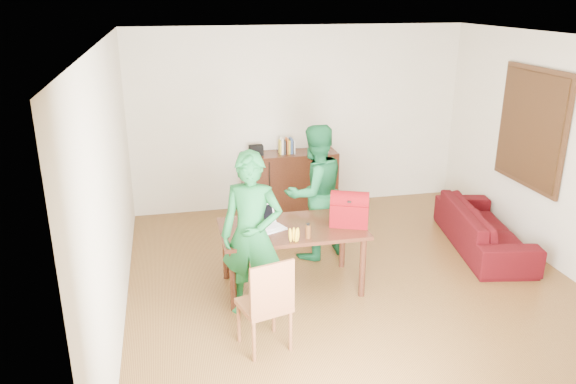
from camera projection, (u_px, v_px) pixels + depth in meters
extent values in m
cube|color=#4C2C13|center=(356.00, 292.00, 6.32)|extent=(5.00, 5.50, 0.10)
cube|color=white|center=(367.00, 34.00, 5.38)|extent=(5.00, 5.50, 0.10)
cube|color=beige|center=(298.00, 118.00, 8.42)|extent=(5.00, 0.10, 2.70)
cube|color=beige|center=(522.00, 315.00, 3.27)|extent=(5.00, 0.10, 2.70)
cube|color=beige|center=(106.00, 191.00, 5.33)|extent=(0.10, 5.50, 2.70)
cube|color=beige|center=(574.00, 158.00, 6.37)|extent=(0.10, 5.50, 2.70)
cube|color=#3F2614|center=(532.00, 128.00, 6.92)|extent=(0.04, 1.28, 1.48)
cube|color=#4E3517|center=(529.00, 128.00, 6.92)|extent=(0.01, 1.18, 1.36)
cube|color=black|center=(290.00, 182.00, 8.42)|extent=(1.40, 0.45, 0.90)
cube|color=black|center=(256.00, 150.00, 8.14)|extent=(0.20, 0.14, 0.14)
cube|color=#A2A2AB|center=(319.00, 146.00, 8.33)|extent=(0.24, 0.22, 0.14)
ellipsoid|color=#181A9C|center=(319.00, 140.00, 8.30)|extent=(0.14, 0.14, 0.07)
cube|color=black|center=(292.00, 229.00, 6.09)|extent=(1.56, 0.88, 0.04)
cylinder|color=black|center=(233.00, 281.00, 5.74)|extent=(0.07, 0.07, 0.69)
cylinder|color=black|center=(362.00, 267.00, 6.02)|extent=(0.07, 0.07, 0.69)
cylinder|color=black|center=(225.00, 251.00, 6.40)|extent=(0.07, 0.07, 0.69)
cylinder|color=black|center=(342.00, 240.00, 6.68)|extent=(0.07, 0.07, 0.69)
cube|color=brown|center=(264.00, 305.00, 5.12)|extent=(0.51, 0.50, 0.05)
cube|color=brown|center=(272.00, 289.00, 4.88)|extent=(0.42, 0.14, 0.48)
imported|color=#145A27|center=(252.00, 235.00, 5.57)|extent=(0.73, 0.61, 1.71)
imported|color=#155F31|center=(315.00, 192.00, 6.82)|extent=(0.98, 0.88, 1.68)
cube|color=white|center=(269.00, 229.00, 6.01)|extent=(0.39, 0.33, 0.02)
cube|color=black|center=(269.00, 219.00, 5.97)|extent=(0.33, 0.20, 0.21)
cylinder|color=#532D13|center=(308.00, 231.00, 5.78)|extent=(0.06, 0.06, 0.16)
cube|color=#730709|center=(349.00, 212.00, 6.09)|extent=(0.47, 0.37, 0.30)
imported|color=#37070F|center=(484.00, 227.00, 7.21)|extent=(1.07, 1.99, 0.55)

